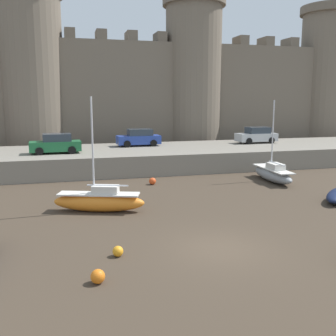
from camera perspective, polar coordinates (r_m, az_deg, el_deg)
ground_plane at (r=16.84m, az=7.60°, el=-11.53°), size 160.00×160.00×0.00m
quay_road at (r=35.86m, az=-4.97°, el=1.45°), size 66.24×10.00×1.71m
castle at (r=45.59m, az=-7.40°, el=12.13°), size 61.50×7.26×20.64m
sailboat_near_channel_right at (r=22.10m, az=-9.94°, el=-4.68°), size 5.18×2.74×6.29m
sailboat_midflat_centre at (r=30.69m, az=14.96°, el=-0.79°), size 1.54×5.26×6.08m
mooring_buoy_mid_mud at (r=13.94m, az=-10.15°, el=-15.24°), size 0.50×0.50×0.50m
mooring_buoy_near_channel at (r=28.61m, az=-2.27°, el=-1.91°), size 0.51×0.51×0.51m
mooring_buoy_off_centre at (r=15.98m, az=-7.28°, el=-11.90°), size 0.43×0.43×0.43m
car_quay_centre_east at (r=33.78m, az=-15.97°, el=3.38°), size 4.16×2.01×1.62m
car_quay_west at (r=37.74m, az=-4.25°, el=4.39°), size 4.16×2.01×1.62m
car_quay_centre_west at (r=41.17m, az=12.74°, el=4.63°), size 4.16×2.01×1.62m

